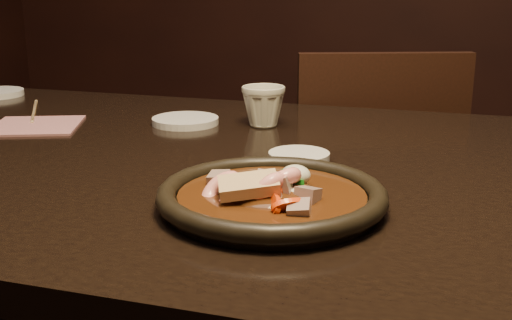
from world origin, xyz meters
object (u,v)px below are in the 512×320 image
(table, at_px, (179,199))
(plate, at_px, (272,197))
(tea_cup, at_px, (263,105))
(chair, at_px, (367,204))

(table, relative_size, plate, 5.81)
(plate, xyz_separation_m, tea_cup, (-0.13, 0.42, 0.03))
(table, bearing_deg, plate, -42.97)
(plate, bearing_deg, chair, 89.19)
(chair, distance_m, tea_cup, 0.55)
(plate, height_order, tea_cup, tea_cup)
(table, xyz_separation_m, plate, (0.21, -0.19, 0.09))
(table, height_order, plate, plate)
(table, bearing_deg, chair, 71.10)
(table, bearing_deg, tea_cup, 71.37)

